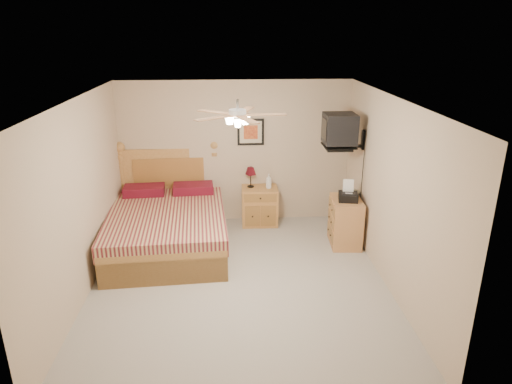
% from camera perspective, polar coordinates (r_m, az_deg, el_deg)
% --- Properties ---
extents(floor, '(4.50, 4.50, 0.00)m').
position_cam_1_polar(floor, '(6.42, -2.07, -11.25)').
color(floor, '#9C968D').
rests_on(floor, ground).
extents(ceiling, '(4.00, 4.50, 0.04)m').
position_cam_1_polar(ceiling, '(5.55, -2.40, 11.42)').
color(ceiling, white).
rests_on(ceiling, ground).
extents(wall_back, '(4.00, 0.04, 2.50)m').
position_cam_1_polar(wall_back, '(8.01, -2.60, 4.93)').
color(wall_back, '#BEA78C').
rests_on(wall_back, ground).
extents(wall_front, '(4.00, 0.04, 2.50)m').
position_cam_1_polar(wall_front, '(3.85, -1.41, -12.63)').
color(wall_front, '#BEA78C').
rests_on(wall_front, ground).
extents(wall_left, '(0.04, 4.50, 2.50)m').
position_cam_1_polar(wall_left, '(6.17, -21.15, -1.09)').
color(wall_left, '#BEA78C').
rests_on(wall_left, ground).
extents(wall_right, '(0.04, 4.50, 2.50)m').
position_cam_1_polar(wall_right, '(6.23, 16.49, -0.33)').
color(wall_right, '#BEA78C').
rests_on(wall_right, ground).
extents(bed, '(1.89, 2.40, 1.49)m').
position_cam_1_polar(bed, '(7.16, -11.21, -1.56)').
color(bed, '#AA7037').
rests_on(bed, ground).
extents(nightstand, '(0.63, 0.48, 0.68)m').
position_cam_1_polar(nightstand, '(8.08, 0.45, -1.74)').
color(nightstand, '#A57533').
rests_on(nightstand, ground).
extents(table_lamp, '(0.24, 0.24, 0.36)m').
position_cam_1_polar(table_lamp, '(7.96, -0.67, 1.88)').
color(table_lamp, '#4F0B14').
rests_on(table_lamp, nightstand).
extents(lotion_bottle, '(0.12, 0.12, 0.26)m').
position_cam_1_polar(lotion_bottle, '(7.91, 1.61, 1.37)').
color(lotion_bottle, white).
rests_on(lotion_bottle, nightstand).
extents(framed_picture, '(0.46, 0.04, 0.46)m').
position_cam_1_polar(framed_picture, '(7.91, -0.67, 7.51)').
color(framed_picture, black).
rests_on(framed_picture, wall_back).
extents(dresser, '(0.49, 0.68, 0.77)m').
position_cam_1_polar(dresser, '(7.45, 11.11, -3.68)').
color(dresser, '#B7844D').
rests_on(dresser, ground).
extents(fax_machine, '(0.35, 0.36, 0.31)m').
position_cam_1_polar(fax_machine, '(7.21, 11.49, 0.12)').
color(fax_machine, black).
rests_on(fax_machine, dresser).
extents(magazine_lower, '(0.22, 0.28, 0.03)m').
position_cam_1_polar(magazine_lower, '(7.50, 11.04, -0.23)').
color(magazine_lower, '#BAB090').
rests_on(magazine_lower, dresser).
extents(magazine_upper, '(0.32, 0.35, 0.02)m').
position_cam_1_polar(magazine_upper, '(7.50, 11.28, -0.05)').
color(magazine_upper, gray).
rests_on(magazine_upper, magazine_lower).
extents(wall_tv, '(0.56, 0.46, 0.58)m').
position_cam_1_polar(wall_tv, '(7.24, 11.57, 7.47)').
color(wall_tv, black).
rests_on(wall_tv, wall_right).
extents(ceiling_fan, '(1.14, 1.14, 0.28)m').
position_cam_1_polar(ceiling_fan, '(5.38, -2.33, 9.63)').
color(ceiling_fan, silver).
rests_on(ceiling_fan, ceiling).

